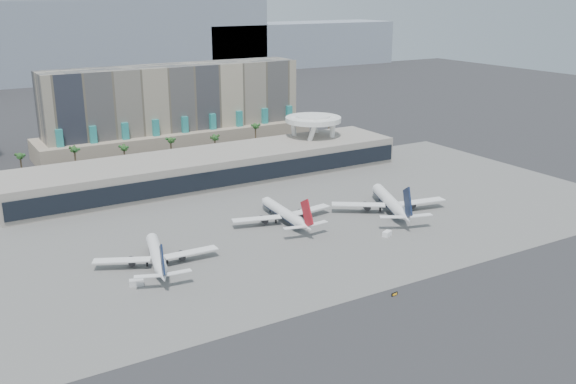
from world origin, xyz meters
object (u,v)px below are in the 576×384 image
service_vehicle_a (136,283)px  airliner_right (390,202)px  airliner_left (157,255)px  service_vehicle_b (387,234)px  taxiway_sign (395,294)px  airliner_centre (284,213)px

service_vehicle_a → airliner_right: bearing=23.9°
airliner_left → service_vehicle_b: size_ratio=11.18×
service_vehicle_a → service_vehicle_b: 82.84m
airliner_left → airliner_right: (89.38, 2.60, 0.56)m
taxiway_sign → service_vehicle_b: bearing=48.3°
airliner_right → airliner_left: bearing=-156.2°
service_vehicle_a → service_vehicle_b: size_ratio=1.15×
service_vehicle_b → taxiway_sign: (-25.82, -34.87, -0.40)m
service_vehicle_b → airliner_right: bearing=24.1°
airliner_right → service_vehicle_a: bearing=-150.6°
airliner_left → taxiway_sign: (47.24, -50.71, -2.84)m
airliner_left → airliner_right: 89.42m
service_vehicle_b → taxiway_sign: 43.39m
service_vehicle_b → airliner_centre: bearing=103.6°
airliner_centre → taxiway_sign: 63.60m
airliner_right → service_vehicle_a: (-98.95, -12.61, -2.92)m
airliner_centre → airliner_right: bearing=-11.0°
service_vehicle_a → service_vehicle_b: bearing=12.6°
airliner_left → airliner_centre: airliner_centre is taller
airliner_right → service_vehicle_a: 99.79m
airliner_centre → taxiway_sign: airliner_centre is taller
taxiway_sign → service_vehicle_a: bearing=139.2°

